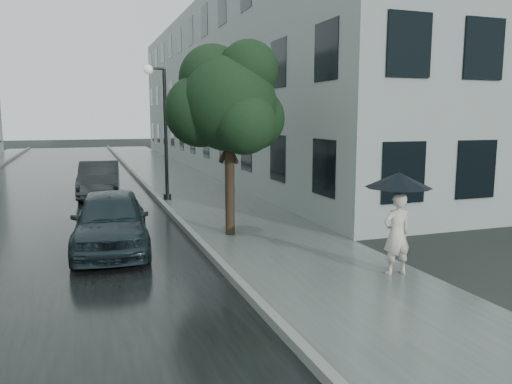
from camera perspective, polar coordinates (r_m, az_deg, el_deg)
name	(u,v)px	position (r m, az deg, el deg)	size (l,w,h in m)	color
ground	(304,267)	(9.99, 5.51, -8.52)	(120.00, 120.00, 0.00)	black
sidewalk	(190,187)	(21.30, -7.53, 0.62)	(3.50, 60.00, 0.01)	slate
kerb_near	(146,187)	(21.00, -12.41, 0.58)	(0.15, 60.00, 0.15)	slate
asphalt_road	(55,193)	(20.89, -21.97, -0.10)	(6.85, 60.00, 0.00)	black
building_near	(250,90)	(29.76, -0.69, 11.62)	(7.02, 36.00, 9.00)	gray
pedestrian	(397,234)	(9.65, 15.78, -4.64)	(0.56, 0.37, 1.54)	beige
umbrella	(398,180)	(9.53, 15.97, 1.33)	(1.57, 1.57, 1.04)	black
street_tree	(228,102)	(12.36, -3.20, 10.19)	(3.03, 2.75, 4.76)	#332619
lamp_post	(161,124)	(17.83, -10.81, 7.68)	(0.84, 0.38, 4.68)	black
car_near	(111,220)	(11.45, -16.25, -3.13)	(1.58, 3.93, 1.34)	#19252A
car_far	(99,179)	(19.26, -17.46, 1.42)	(1.38, 3.96, 1.30)	#26282B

